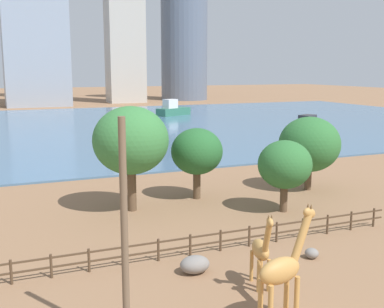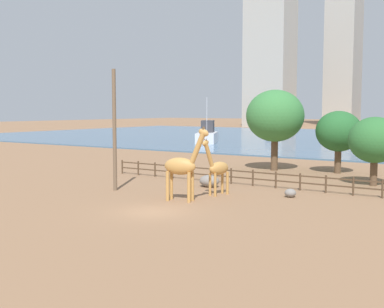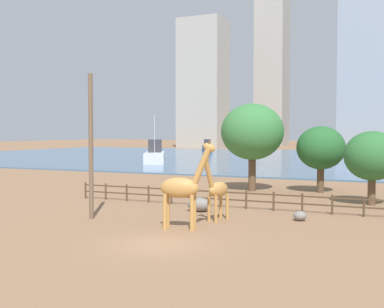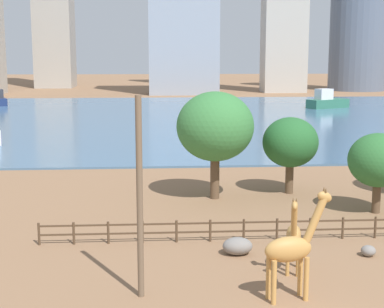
# 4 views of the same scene
# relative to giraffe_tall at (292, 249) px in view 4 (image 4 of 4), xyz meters

# --- Properties ---
(ground_plane) EXTENTS (400.00, 400.00, 0.00)m
(ground_plane) POSITION_rel_giraffe_tall_xyz_m (0.46, 76.26, -2.34)
(ground_plane) COLOR #8C6647
(harbor_water) EXTENTS (180.00, 86.00, 0.20)m
(harbor_water) POSITION_rel_giraffe_tall_xyz_m (0.46, 73.26, -2.24)
(harbor_water) COLOR #476B8C
(harbor_water) RESTS_ON ground
(giraffe_tall) EXTENTS (3.23, 1.29, 5.01)m
(giraffe_tall) POSITION_rel_giraffe_tall_xyz_m (0.00, 0.00, 0.00)
(giraffe_tall) COLOR #C18C47
(giraffe_tall) RESTS_ON ground
(giraffe_companion) EXTENTS (1.12, 2.62, 4.12)m
(giraffe_companion) POSITION_rel_giraffe_tall_xyz_m (0.84, 3.15, -0.42)
(giraffe_companion) COLOR #C18C47
(giraffe_companion) RESTS_ON ground
(utility_pole) EXTENTS (0.28, 0.28, 9.03)m
(utility_pole) POSITION_rel_giraffe_tall_xyz_m (-6.63, 0.76, 2.17)
(utility_pole) COLOR brown
(utility_pole) RESTS_ON ground
(boulder_near_fence) EXTENTS (0.79, 0.79, 0.59)m
(boulder_near_fence) POSITION_rel_giraffe_tall_xyz_m (5.46, 5.24, -2.05)
(boulder_near_fence) COLOR gray
(boulder_near_fence) RESTS_ON ground
(boulder_by_pole) EXTENTS (1.63, 1.26, 0.95)m
(boulder_by_pole) POSITION_rel_giraffe_tall_xyz_m (-1.52, 5.96, -1.87)
(boulder_by_pole) COLOR gray
(boulder_by_pole) RESTS_ON ground
(enclosure_fence) EXTENTS (26.12, 0.14, 1.30)m
(enclosure_fence) POSITION_rel_giraffe_tall_xyz_m (0.32, 8.26, -1.59)
(enclosure_fence) COLOR #4C3826
(enclosure_fence) RESTS_ON ground
(tree_left_large) EXTENTS (4.28, 4.28, 5.94)m
(tree_left_large) POSITION_rel_giraffe_tall_xyz_m (4.49, 19.69, 1.63)
(tree_left_large) COLOR brown
(tree_left_large) RESTS_ON ground
(tree_center_broad) EXTENTS (5.72, 5.72, 8.01)m
(tree_center_broad) POSITION_rel_giraffe_tall_xyz_m (-1.45, 18.43, 3.07)
(tree_center_broad) COLOR brown
(tree_center_broad) RESTS_ON ground
(tree_left_small) EXTENTS (4.06, 4.06, 5.49)m
(tree_left_small) POSITION_rel_giraffe_tall_xyz_m (9.10, 13.68, 1.29)
(tree_left_small) COLOR brown
(tree_left_small) RESTS_ON ground
(boat_tug) EXTENTS (8.93, 6.43, 3.72)m
(boat_tug) POSITION_rel_giraffe_tall_xyz_m (27.60, 87.47, -0.88)
(boat_tug) COLOR #337259
(boat_tug) RESTS_ON harbor_water
(skyline_block_right) EXTENTS (17.95, 14.27, 46.72)m
(skyline_block_right) POSITION_rel_giraffe_tall_xyz_m (2.02, 132.42, 21.02)
(skyline_block_right) COLOR #939EAD
(skyline_block_right) RESTS_ON ground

